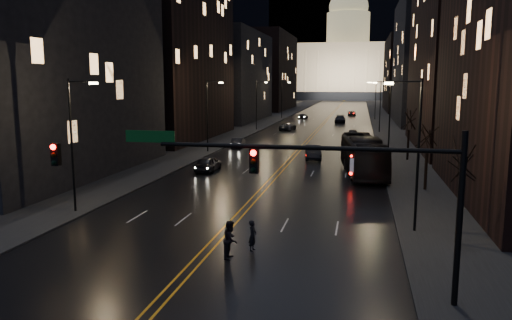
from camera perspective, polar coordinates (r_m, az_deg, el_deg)
The scene contains 37 objects.
ground at distance 22.79m, azimuth -9.10°, elevation -13.86°, with size 900.00×900.00×0.00m, color black.
road at distance 150.04m, azimuth 8.91°, elevation 5.45°, with size 20.00×320.00×0.02m, color black.
sidewalk_left at distance 151.40m, azimuth 3.59°, elevation 5.59°, with size 8.00×320.00×0.16m, color black.
sidewalk_right at distance 149.97m, azimuth 14.28°, elevation 5.30°, with size 8.00×320.00×0.16m, color black.
center_line at distance 150.04m, azimuth 8.91°, elevation 5.45°, with size 0.62×320.00×0.01m, color orange.
building_left_near at distance 50.56m, azimuth -23.17°, elevation 10.72°, with size 12.00×28.00×22.00m, color black.
building_left_mid at distance 79.15m, azimuth -9.68°, elevation 12.56°, with size 12.00×30.00×28.00m, color black.
building_left_far at distance 115.22m, azimuth -2.63°, elevation 9.50°, with size 12.00×34.00×20.00m, color black.
building_left_dist at distance 162.18m, azimuth 1.66°, elevation 10.04°, with size 12.00×40.00×24.00m, color black.
building_right_tall at distance 71.59m, azimuth 23.42°, elevation 16.41°, with size 12.00×30.00×38.00m, color black.
building_right_mid at distance 112.46m, azimuth 18.95°, elevation 10.58°, with size 12.00×34.00×26.00m, color black.
building_right_dist at distance 160.16m, azimuth 16.82°, elevation 9.32°, with size 12.00×40.00×22.00m, color black.
mountain_ridge at distance 404.82m, azimuth 17.00°, elevation 16.51°, with size 520.00×60.00×130.00m, color black.
capitol at distance 269.83m, azimuth 10.36°, elevation 10.54°, with size 90.00×50.00×58.50m.
traffic_signal at distance 20.00m, azimuth 6.55°, elevation -1.73°, with size 17.29×0.45×7.00m.
streetlamp_right_near at distance 29.98m, azimuth 17.74°, elevation 1.41°, with size 2.13×0.25×9.00m.
streetlamp_left_near at distance 35.08m, azimuth -20.08°, elevation 2.32°, with size 2.13×0.25×9.00m.
streetlamp_right_mid at distance 59.78m, azimuth 14.86°, elevation 5.07°, with size 2.13×0.25×9.00m.
streetlamp_left_mid at distance 62.50m, azimuth -5.43°, elevation 5.48°, with size 2.13×0.25×9.00m.
streetlamp_right_far at distance 89.72m, azimuth 13.90°, elevation 6.29°, with size 2.13×0.25×9.00m.
streetlamp_left_far at distance 91.55m, azimuth 0.16°, elevation 6.59°, with size 2.13×0.25×9.00m.
streetlamp_right_dist at distance 119.69m, azimuth 13.41°, elevation 6.89°, with size 2.13×0.25×9.00m.
streetlamp_left_dist at distance 121.06m, azimuth 3.05°, elevation 7.14°, with size 2.13×0.25×9.00m.
tree_right_near at distance 28.42m, azimuth 22.47°, elevation -0.38°, with size 2.40×2.40×6.65m.
tree_right_mid at distance 42.14m, azimuth 19.03°, elevation 2.63°, with size 2.40×2.40×6.65m.
tree_right_far at distance 57.99m, azimuth 17.10°, elevation 4.31°, with size 2.40×2.40×6.65m.
bus at distance 48.84m, azimuth 12.12°, elevation 0.51°, with size 3.05×13.04×3.63m, color black.
oncoming_car_a at distance 49.64m, azimuth -5.51°, elevation -0.42°, with size 1.82×4.52×1.54m, color black.
oncoming_car_b at distance 67.15m, azimuth -2.04°, elevation 1.98°, with size 1.45×4.16×1.37m, color black.
oncoming_car_c at distance 92.14m, azimuth 3.65°, elevation 3.84°, with size 2.24×4.85×1.35m, color black.
oncoming_car_d at distance 119.89m, azimuth 5.36°, elevation 4.98°, with size 1.81×4.46×1.29m, color black.
receding_car_a at distance 57.39m, azimuth 6.53°, elevation 0.88°, with size 1.74×4.98×1.64m, color black.
receding_car_b at distance 81.51m, azimuth 11.05°, elevation 3.01°, with size 1.53×3.80×1.30m, color black.
receding_car_c at distance 109.73m, azimuth 9.59°, elevation 4.62°, with size 2.28×5.61×1.63m, color black.
receding_car_d at distance 134.43m, azimuth 10.89°, elevation 5.26°, with size 2.02×4.38×1.22m, color black.
pedestrian_a at distance 26.39m, azimuth -0.39°, elevation -8.64°, with size 0.60×0.39×1.64m, color black.
pedestrian_b at distance 25.28m, azimuth -2.92°, elevation -9.07°, with size 0.95×0.52×1.96m, color black.
Camera 1 is at (7.68, -19.59, 8.77)m, focal length 35.00 mm.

